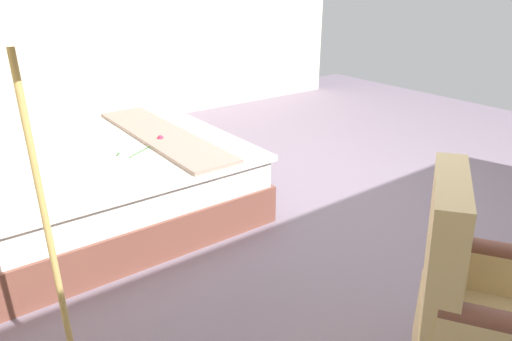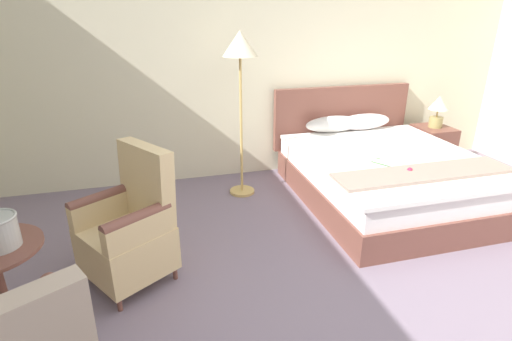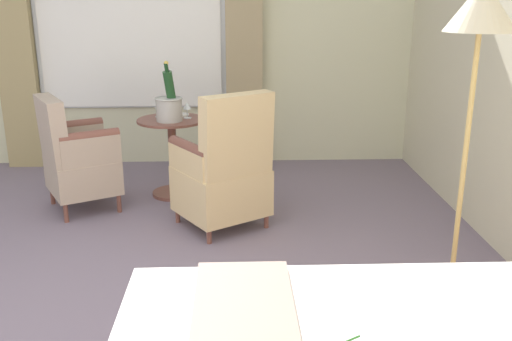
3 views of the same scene
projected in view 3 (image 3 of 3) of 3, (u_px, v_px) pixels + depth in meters
The scene contains 9 objects.
wall_window_side at pixel (131, 14), 5.58m from camera, with size 0.27×5.71×3.02m.
floor_lamp_brass at pixel (479, 35), 2.81m from camera, with size 0.36×0.36×1.76m.
side_table_round at pixel (173, 151), 4.89m from camera, with size 0.58×0.58×0.68m.
champagne_bucket at pixel (169, 105), 4.70m from camera, with size 0.23×0.23×0.50m.
wine_glass_near_bucket at pixel (187, 107), 4.81m from camera, with size 0.07×0.07×0.14m.
wine_glass_near_edge at pixel (159, 105), 4.86m from camera, with size 0.08×0.08×0.15m.
snack_plate at pixel (180, 115), 4.94m from camera, with size 0.16×0.16×0.04m.
armchair_by_window at pixel (224, 174), 4.19m from camera, with size 0.79×0.79×1.04m.
armchair_facing_bed at pixel (76, 158), 4.54m from camera, with size 0.72×0.71×0.93m.
Camera 3 is at (2.47, 1.02, 1.69)m, focal length 40.00 mm.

